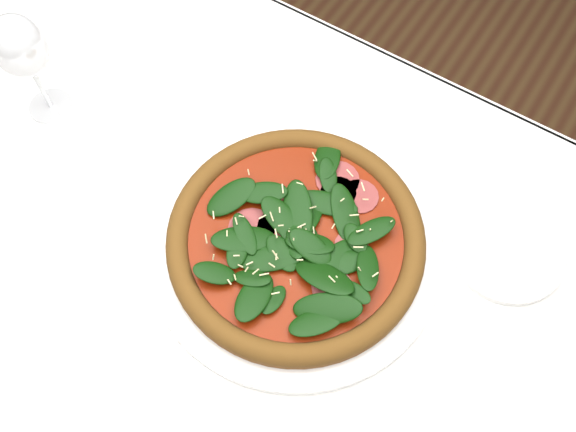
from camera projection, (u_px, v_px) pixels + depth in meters
The scene contains 6 objects.
ground at pixel (258, 377), 1.52m from camera, with size 6.00×6.00×0.00m, color brown.
dining_table at pixel (240, 273), 0.94m from camera, with size 1.21×0.81×0.75m.
plate at pixel (296, 244), 0.84m from camera, with size 0.39×0.39×0.02m.
pizza at pixel (296, 237), 0.82m from camera, with size 0.37×0.37×0.04m.
wine_glass at pixel (20, 49), 0.85m from camera, with size 0.07×0.07×0.18m.
saucer_far at pixel (508, 250), 0.84m from camera, with size 0.15×0.15×0.01m.
Camera 1 is at (0.25, -0.26, 1.52)m, focal length 40.00 mm.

